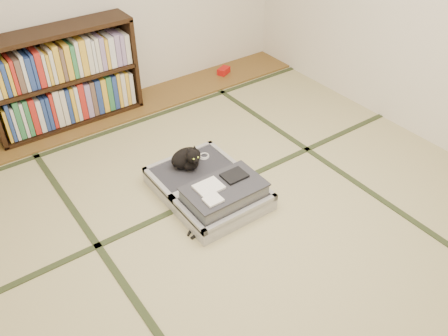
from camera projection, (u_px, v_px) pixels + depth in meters
floor at (246, 220)px, 3.51m from camera, size 4.50×4.50×0.00m
wood_strip at (125, 108)px, 4.79m from camera, size 4.00×0.50×0.02m
red_item at (224, 71)px, 5.36m from camera, size 0.17×0.14×0.07m
room_shell at (253, 29)px, 2.62m from camera, size 4.50×4.50×4.50m
tatami_borders at (209, 185)px, 3.83m from camera, size 4.00×4.50×0.01m
bookcase at (64, 80)px, 4.33m from camera, size 1.37×0.31×0.92m
suitcase at (211, 189)px, 3.66m from camera, size 0.67×0.89×0.26m
cat at (188, 158)px, 3.76m from camera, size 0.30×0.30×0.24m
cable_coil at (204, 156)px, 3.92m from camera, size 0.09×0.09×0.02m
hanger at (209, 221)px, 3.50m from camera, size 0.43×0.23×0.01m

